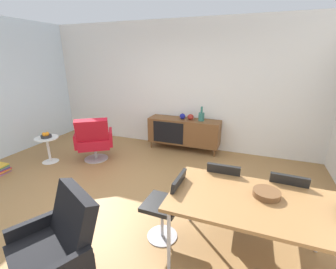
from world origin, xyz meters
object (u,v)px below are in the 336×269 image
(vase_cobalt, at_px, (182,116))
(lounge_chair_red, at_px, (94,139))
(dining_chair_near_window, at_px, (167,204))
(dining_table, at_px, (253,204))
(dining_chair_back_right, at_px, (284,199))
(fruit_bowl, at_px, (46,135))
(vase_ceramic_small, at_px, (191,117))
(armchair_black_shell, at_px, (56,247))
(sideboard, at_px, (184,131))
(side_table_round, at_px, (48,147))
(wooden_bowl_on_table, at_px, (267,194))
(dining_chair_back_left, at_px, (223,188))
(vase_sculptural_dark, at_px, (201,116))

(vase_cobalt, height_order, lounge_chair_red, lounge_chair_red)
(dining_chair_near_window, distance_m, lounge_chair_red, 2.61)
(dining_table, relative_size, dining_chair_back_right, 1.87)
(fruit_bowl, bearing_deg, vase_ceramic_small, 32.64)
(dining_chair_back_right, distance_m, armchair_black_shell, 2.42)
(sideboard, bearing_deg, side_table_round, -145.83)
(dining_chair_back_right, height_order, lounge_chair_red, lounge_chair_red)
(wooden_bowl_on_table, relative_size, dining_chair_back_right, 0.30)
(wooden_bowl_on_table, bearing_deg, dining_chair_back_right, 62.58)
(fruit_bowl, bearing_deg, armchair_black_shell, -41.24)
(dining_chair_near_window, relative_size, dining_chair_back_right, 1.00)
(dining_table, bearing_deg, dining_chair_back_right, 58.14)
(dining_chair_back_left, relative_size, armchair_black_shell, 0.90)
(vase_ceramic_small, relative_size, dining_chair_near_window, 0.16)
(vase_cobalt, distance_m, dining_chair_back_left, 2.48)
(dining_table, xyz_separation_m, armchair_black_shell, (-1.57, -0.92, -0.23))
(vase_cobalt, height_order, wooden_bowl_on_table, vase_cobalt)
(dining_chair_back_left, xyz_separation_m, lounge_chair_red, (-2.69, 0.92, -0.00))
(lounge_chair_red, bearing_deg, fruit_bowl, -155.50)
(dining_chair_back_left, distance_m, armchair_black_shell, 1.92)
(vase_ceramic_small, distance_m, armchair_black_shell, 3.64)
(sideboard, bearing_deg, dining_table, -60.56)
(lounge_chair_red, bearing_deg, dining_chair_near_window, -34.63)
(vase_cobalt, height_order, dining_chair_back_right, dining_chair_back_right)
(dining_table, height_order, side_table_round, dining_table)
(vase_ceramic_small, relative_size, armchair_black_shell, 0.15)
(armchair_black_shell, bearing_deg, dining_chair_back_right, 37.67)
(wooden_bowl_on_table, bearing_deg, vase_ceramic_small, 119.89)
(sideboard, relative_size, vase_cobalt, 12.67)
(dining_table, height_order, fruit_bowl, dining_table)
(vase_cobalt, distance_m, lounge_chair_red, 1.94)
(vase_sculptural_dark, distance_m, side_table_round, 3.21)
(sideboard, distance_m, vase_cobalt, 0.35)
(side_table_round, bearing_deg, wooden_bowl_on_table, -13.99)
(dining_table, height_order, lounge_chair_red, lounge_chair_red)
(lounge_chair_red, bearing_deg, vase_ceramic_small, 36.26)
(armchair_black_shell, distance_m, side_table_round, 3.07)
(sideboard, relative_size, lounge_chair_red, 1.69)
(vase_ceramic_small, relative_size, dining_chair_back_right, 0.16)
(lounge_chair_red, distance_m, fruit_bowl, 0.92)
(dining_table, distance_m, side_table_round, 4.04)
(dining_chair_back_right, relative_size, lounge_chair_red, 0.90)
(vase_cobalt, xyz_separation_m, armchair_black_shell, (-0.01, -3.62, -0.32))
(sideboard, distance_m, side_table_round, 2.84)
(wooden_bowl_on_table, xyz_separation_m, dining_chair_near_window, (-1.00, -0.11, -0.30))
(dining_chair_back_right, relative_size, side_table_round, 1.65)
(sideboard, xyz_separation_m, side_table_round, (-2.35, -1.60, -0.12))
(dining_chair_back_right, height_order, side_table_round, dining_chair_back_right)
(wooden_bowl_on_table, bearing_deg, fruit_bowl, 166.03)
(dining_chair_near_window, bearing_deg, dining_chair_back_right, 24.38)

